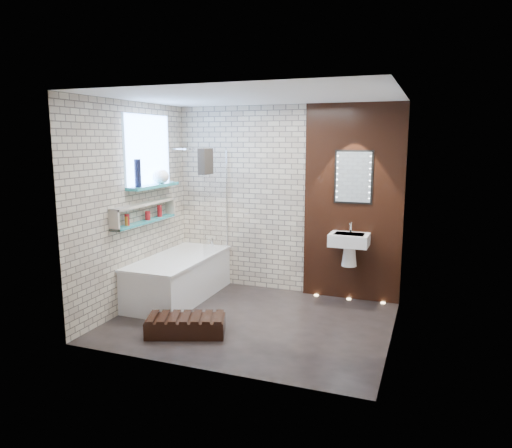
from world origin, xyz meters
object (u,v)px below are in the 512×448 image
at_px(bathtub, 179,277).
at_px(walnut_step, 186,326).
at_px(bath_screen, 216,202).
at_px(led_mirror, 354,177).
at_px(washbasin, 349,244).

xyz_separation_m(bathtub, walnut_step, (0.69, -1.07, -0.20)).
height_order(bath_screen, walnut_step, bath_screen).
bearing_deg(walnut_step, bath_screen, 102.30).
bearing_deg(led_mirror, bath_screen, -169.34).
bearing_deg(bath_screen, bathtub, -128.90).
relative_size(bath_screen, walnut_step, 1.64).
distance_m(bathtub, washbasin, 2.32).
relative_size(bathtub, bath_screen, 1.24).
height_order(washbasin, walnut_step, washbasin).
bearing_deg(washbasin, bath_screen, -174.22).
bearing_deg(bath_screen, led_mirror, 10.66).
bearing_deg(walnut_step, bathtub, 122.51).
xyz_separation_m(bathtub, bath_screen, (0.35, 0.44, 0.99)).
distance_m(bath_screen, walnut_step, 1.95).
height_order(bathtub, walnut_step, bathtub).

